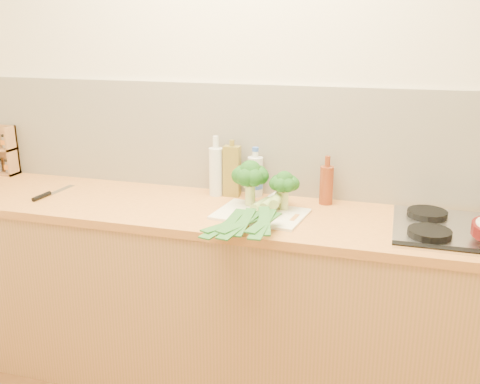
# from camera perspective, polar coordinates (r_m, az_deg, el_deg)

# --- Properties ---
(room_shell) EXTENTS (3.50, 3.50, 3.50)m
(room_shell) POSITION_cam_1_polar(r_m,az_deg,el_deg) (2.65, 0.63, 5.63)
(room_shell) COLOR beige
(room_shell) RESTS_ON ground
(counter) EXTENTS (3.20, 0.62, 0.90)m
(counter) POSITION_cam_1_polar(r_m,az_deg,el_deg) (2.64, -1.18, -11.13)
(counter) COLOR #B2794A
(counter) RESTS_ON ground
(gas_hob) EXTENTS (0.58, 0.50, 0.04)m
(gas_hob) POSITION_cam_1_polar(r_m,az_deg,el_deg) (2.36, 23.06, -3.68)
(gas_hob) COLOR silver
(gas_hob) RESTS_ON counter
(chopping_board) EXTENTS (0.42, 0.33, 0.01)m
(chopping_board) POSITION_cam_1_polar(r_m,az_deg,el_deg) (2.38, 2.21, -2.36)
(chopping_board) COLOR #ECE6CD
(chopping_board) RESTS_ON counter
(broccoli_left) EXTENTS (0.17, 0.17, 0.21)m
(broccoli_left) POSITION_cam_1_polar(r_m,az_deg,el_deg) (2.44, 1.10, 1.81)
(broccoli_left) COLOR #BACA76
(broccoli_left) RESTS_ON chopping_board
(broccoli_right) EXTENTS (0.14, 0.14, 0.18)m
(broccoli_right) POSITION_cam_1_polar(r_m,az_deg,el_deg) (2.40, 4.75, 0.92)
(broccoli_right) COLOR #BACA76
(broccoli_right) RESTS_ON chopping_board
(leek_front) EXTENTS (0.20, 0.63, 0.04)m
(leek_front) POSITION_cam_1_polar(r_m,az_deg,el_deg) (2.34, 1.29, -1.94)
(leek_front) COLOR white
(leek_front) RESTS_ON chopping_board
(leek_mid) EXTENTS (0.16, 0.63, 0.04)m
(leek_mid) POSITION_cam_1_polar(r_m,az_deg,el_deg) (2.29, 2.31, -1.86)
(leek_mid) COLOR white
(leek_mid) RESTS_ON chopping_board
(leek_back) EXTENTS (0.11, 0.67, 0.04)m
(leek_back) POSITION_cam_1_polar(r_m,az_deg,el_deg) (2.30, 3.60, -1.38)
(leek_back) COLOR white
(leek_back) RESTS_ON chopping_board
(chefs_knife) EXTENTS (0.05, 0.30, 0.02)m
(chefs_knife) POSITION_cam_1_polar(r_m,az_deg,el_deg) (2.81, -19.93, -0.26)
(chefs_knife) COLOR silver
(chefs_knife) RESTS_ON counter
(oil_tin) EXTENTS (0.08, 0.05, 0.28)m
(oil_tin) POSITION_cam_1_polar(r_m,az_deg,el_deg) (2.62, -0.85, 2.28)
(oil_tin) COLOR olive
(oil_tin) RESTS_ON counter
(glass_bottle) EXTENTS (0.07, 0.07, 0.30)m
(glass_bottle) POSITION_cam_1_polar(r_m,az_deg,el_deg) (2.64, -2.56, 2.29)
(glass_bottle) COLOR silver
(glass_bottle) RESTS_ON counter
(amber_bottle) EXTENTS (0.06, 0.06, 0.23)m
(amber_bottle) POSITION_cam_1_polar(r_m,az_deg,el_deg) (2.54, 9.20, 0.82)
(amber_bottle) COLOR maroon
(amber_bottle) RESTS_ON counter
(water_bottle) EXTENTS (0.08, 0.08, 0.23)m
(water_bottle) POSITION_cam_1_polar(r_m,az_deg,el_deg) (2.63, 1.63, 1.55)
(water_bottle) COLOR silver
(water_bottle) RESTS_ON counter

